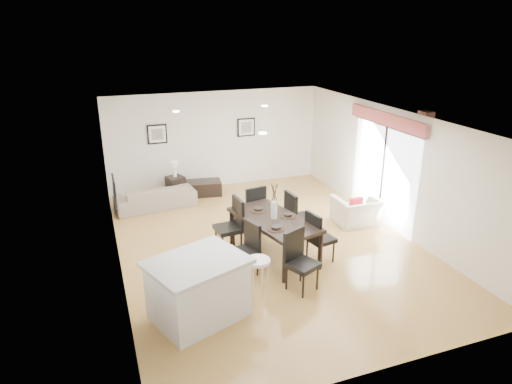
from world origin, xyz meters
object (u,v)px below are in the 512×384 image
object	(u,v)px
dining_table	(274,222)
armchair	(356,211)
coffee_table	(203,188)
dining_chair_wnear	(248,246)
dining_chair_enear	(317,235)
dining_chair_efar	(295,214)
side_table	(176,186)
kitchen_island	(198,289)
dining_chair_head	(298,257)
dining_chair_wfar	(233,222)
sofa	(155,197)
bar_stool	(258,266)
dining_chair_foot	(253,206)

from	to	relation	value
dining_table	armchair	bearing A→B (deg)	4.67
armchair	dining_table	world-z (taller)	dining_table
coffee_table	dining_chair_wnear	bearing A→B (deg)	-84.57
dining_chair_enear	dining_chair_efar	distance (m)	1.00
dining_table	side_table	distance (m)	4.26
dining_chair_efar	kitchen_island	world-z (taller)	dining_chair_efar
coffee_table	side_table	size ratio (longest dim) A/B	1.71
dining_chair_head	side_table	xyz separation A→B (m)	(-1.17, 5.29, -0.33)
dining_chair_wnear	dining_chair_head	bearing A→B (deg)	23.46
dining_chair_head	dining_chair_wfar	bearing A→B (deg)	86.74
armchair	dining_chair_wnear	size ratio (longest dim) A/B	0.97
coffee_table	dining_chair_efar	bearing A→B (deg)	-62.64
sofa	dining_chair_wnear	size ratio (longest dim) A/B	1.94
sofa	dining_chair_wfar	size ratio (longest dim) A/B	1.74
dining_chair_enear	coffee_table	distance (m)	4.60
bar_stool	dining_chair_wfar	bearing A→B (deg)	84.72
dining_chair_wfar	bar_stool	xyz separation A→B (m)	(-0.18, -1.99, 0.09)
dining_chair_foot	coffee_table	size ratio (longest dim) A/B	1.15
armchair	bar_stool	bearing A→B (deg)	36.42
dining_chair_head	coffee_table	size ratio (longest dim) A/B	1.15
side_table	coffee_table	bearing A→B (deg)	-11.16
sofa	dining_chair_efar	size ratio (longest dim) A/B	1.80
kitchen_island	bar_stool	xyz separation A→B (m)	(1.00, 0.00, 0.21)
dining_table	coffee_table	xyz separation A→B (m)	(-0.48, 3.91, -0.55)
sofa	dining_table	world-z (taller)	dining_table
dining_chair_efar	bar_stool	bearing A→B (deg)	137.30
sofa	dining_chair_enear	size ratio (longest dim) A/B	1.90
dining_table	dining_chair_wnear	bearing A→B (deg)	-160.13
dining_chair_wfar	kitchen_island	bearing A→B (deg)	-35.20
kitchen_island	armchair	bearing A→B (deg)	7.49
sofa	side_table	bearing A→B (deg)	-140.86
dining_table	dining_chair_enear	bearing A→B (deg)	-49.63
side_table	dining_chair_wnear	bearing A→B (deg)	-83.71
side_table	dining_chair_wfar	bearing A→B (deg)	-81.78
kitchen_island	dining_chair_wnear	bearing A→B (deg)	20.43
dining_chair_head	coffee_table	distance (m)	5.18
sofa	side_table	distance (m)	0.91
bar_stool	coffee_table	bearing A→B (deg)	85.74
sofa	dining_chair_enear	xyz separation A→B (m)	(2.55, -3.92, 0.29)
armchair	coffee_table	distance (m)	4.25
armchair	dining_chair_head	size ratio (longest dim) A/B	0.91
dining_chair_enear	kitchen_island	world-z (taller)	dining_chair_enear
dining_table	dining_chair_foot	distance (m)	1.23
kitchen_island	dining_chair_foot	bearing A→B (deg)	34.54
dining_chair_efar	dining_chair_foot	bearing A→B (deg)	38.63
dining_chair_foot	dining_chair_efar	bearing A→B (deg)	124.76
sofa	dining_chair_foot	size ratio (longest dim) A/B	1.82
dining_chair_wnear	coffee_table	size ratio (longest dim) A/B	1.08
dining_chair_head	coffee_table	bearing A→B (deg)	70.91
dining_chair_wfar	dining_chair_efar	bearing A→B (deg)	85.05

